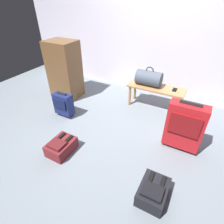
{
  "coord_description": "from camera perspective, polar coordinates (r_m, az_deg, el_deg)",
  "views": [
    {
      "loc": [
        0.95,
        -1.91,
        1.83
      ],
      "look_at": [
        -0.14,
        0.13,
        0.25
      ],
      "focal_mm": 28.55,
      "sensor_mm": 36.0,
      "label": 1
    }
  ],
  "objects": [
    {
      "name": "back_wall",
      "position": [
        3.66,
        14.52,
        26.61
      ],
      "size": [
        6.0,
        0.1,
        2.8
      ],
      "primitive_type": "cube",
      "color": "silver",
      "rests_on": "ground"
    },
    {
      "name": "backpack_dark",
      "position": [
        2.08,
        13.01,
        -23.56
      ],
      "size": [
        0.28,
        0.38,
        0.21
      ],
      "color": "black",
      "rests_on": "ground"
    },
    {
      "name": "side_cabinet",
      "position": [
        3.69,
        -14.95,
        12.87
      ],
      "size": [
        0.56,
        0.44,
        1.1
      ],
      "color": "brown",
      "rests_on": "ground"
    },
    {
      "name": "suitcase_small_navy",
      "position": [
        3.14,
        -15.33,
        2.52
      ],
      "size": [
        0.32,
        0.18,
        0.46
      ],
      "color": "navy",
      "rests_on": "ground"
    },
    {
      "name": "ground_plane",
      "position": [
        2.81,
        1.3,
        -6.33
      ],
      "size": [
        6.6,
        6.6,
        0.0
      ],
      "primitive_type": "plane",
      "color": "slate"
    },
    {
      "name": "suitcase_upright_red",
      "position": [
        2.5,
        22.18,
        -4.17
      ],
      "size": [
        0.47,
        0.21,
        0.74
      ],
      "color": "red",
      "rests_on": "ground"
    },
    {
      "name": "cell_phone",
      "position": [
        3.25,
        19.43,
        6.74
      ],
      "size": [
        0.07,
        0.14,
        0.01
      ],
      "color": "black",
      "rests_on": "bench"
    },
    {
      "name": "backpack_maroon",
      "position": [
        2.54,
        -15.95,
        -10.57
      ],
      "size": [
        0.28,
        0.38,
        0.21
      ],
      "color": "maroon",
      "rests_on": "ground"
    },
    {
      "name": "duffel_bag_slate",
      "position": [
        3.26,
        11.72,
        10.57
      ],
      "size": [
        0.44,
        0.26,
        0.34
      ],
      "color": "#475160",
      "rests_on": "bench"
    },
    {
      "name": "bench",
      "position": [
        3.31,
        13.82,
        6.82
      ],
      "size": [
        1.0,
        0.36,
        0.43
      ],
      "color": "#A87A4C",
      "rests_on": "ground"
    }
  ]
}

